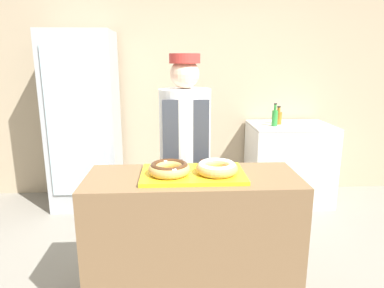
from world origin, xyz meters
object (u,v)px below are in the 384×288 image
brownie_back_right (207,163)px  baker_person (185,158)px  donut_light_glaze (217,167)px  bottle_green (275,117)px  chest_freezer (288,163)px  bottle_amber (278,117)px  beverage_fridge (84,122)px  donut_chocolate_glaze (169,168)px  serving_tray (193,174)px  brownie_back_left (176,164)px

brownie_back_right → baker_person: bearing=107.2°
donut_light_glaze → bottle_green: bearing=63.2°
chest_freezer → bottle_amber: size_ratio=4.42×
beverage_fridge → bottle_amber: beverage_fridge is taller
beverage_fridge → bottle_green: (2.09, -0.08, 0.05)m
donut_light_glaze → bottle_amber: bottle_amber is taller
donut_chocolate_glaze → chest_freezer: size_ratio=0.28×
serving_tray → baker_person: bearing=93.0°
brownie_back_right → donut_light_glaze: bearing=-74.8°
donut_chocolate_glaze → donut_light_glaze: (0.29, 0.00, 0.00)m
baker_person → chest_freezer: baker_person is taller
chest_freezer → serving_tray: bearing=-124.9°
chest_freezer → bottle_amber: bottle_amber is taller
chest_freezer → bottle_green: size_ratio=3.63×
brownie_back_right → bottle_green: size_ratio=0.34×
brownie_back_right → bottle_amber: bearing=59.3°
donut_chocolate_glaze → brownie_back_left: size_ratio=3.04×
bottle_green → serving_tray: bearing=-121.0°
serving_tray → chest_freezer: 2.16m
donut_light_glaze → donut_chocolate_glaze: bearing=180.0°
donut_chocolate_glaze → bottle_amber: bottle_amber is taller
serving_tray → beverage_fridge: beverage_fridge is taller
donut_chocolate_glaze → donut_light_glaze: bearing=0.0°
donut_chocolate_glaze → brownie_back_left: (0.04, 0.16, -0.02)m
serving_tray → bottle_amber: bottle_amber is taller
brownie_back_right → chest_freezer: (1.11, 1.60, -0.50)m
brownie_back_right → chest_freezer: brownie_back_right is taller
donut_light_glaze → beverage_fridge: beverage_fridge is taller
donut_chocolate_glaze → beverage_fridge: size_ratio=0.13×
donut_light_glaze → beverage_fridge: 2.15m
donut_light_glaze → brownie_back_left: bearing=146.3°
beverage_fridge → bottle_amber: (2.17, 0.03, 0.03)m
donut_chocolate_glaze → baker_person: (0.12, 0.59, -0.11)m
donut_chocolate_glaze → bottle_green: bearing=55.9°
brownie_back_left → bottle_green: 1.87m
serving_tray → bottle_green: bearing=59.0°
baker_person → bottle_amber: (1.10, 1.20, 0.12)m
baker_person → bottle_amber: baker_person is taller
brownie_back_left → bottle_amber: bearing=54.3°
serving_tray → beverage_fridge: size_ratio=0.33×
bottle_green → donut_chocolate_glaze: bearing=-124.1°
baker_person → beverage_fridge: 1.59m
brownie_back_left → chest_freezer: 2.12m
donut_chocolate_glaze → beverage_fridge: (-0.95, 1.75, -0.02)m
brownie_back_right → chest_freezer: 2.00m
donut_light_glaze → chest_freezer: bearing=58.9°
donut_chocolate_glaze → beverage_fridge: 2.00m
bottle_amber → donut_chocolate_glaze: bearing=-124.1°
baker_person → bottle_amber: bearing=47.6°
donut_light_glaze → bottle_amber: (0.92, 1.79, 0.01)m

